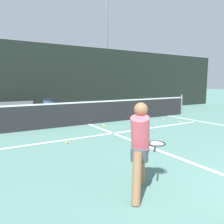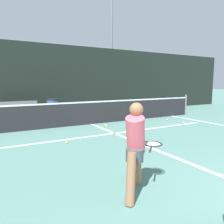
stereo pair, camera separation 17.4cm
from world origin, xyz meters
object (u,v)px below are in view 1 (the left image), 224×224
(player_practicing, at_px, (140,144))
(parked_car, at_px, (57,98))
(courtside_bench, at_px, (12,110))
(trash_bin, at_px, (50,109))

(player_practicing, height_order, parked_car, parked_car)
(player_practicing, bearing_deg, courtside_bench, 51.05)
(trash_bin, height_order, parked_car, parked_car)
(player_practicing, xyz_separation_m, parked_car, (2.41, 12.08, -0.11))
(player_practicing, relative_size, trash_bin, 1.52)
(player_practicing, bearing_deg, parked_car, 33.60)
(player_practicing, distance_m, courtside_bench, 8.07)
(parked_car, bearing_deg, courtside_bench, -128.86)
(trash_bin, distance_m, parked_car, 4.48)
(courtside_bench, relative_size, parked_car, 0.43)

